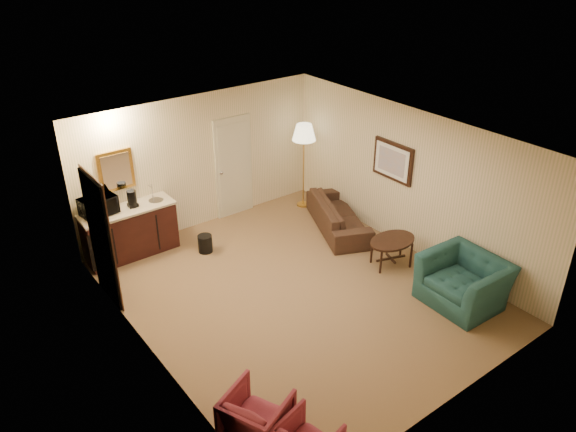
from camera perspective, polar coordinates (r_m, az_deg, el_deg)
name	(u,v)px	position (r m, az deg, el deg)	size (l,w,h in m)	color
ground	(297,292)	(9.22, 0.93, -7.68)	(6.00, 6.00, 0.00)	olive
room_walls	(263,181)	(8.85, -2.55, 3.53)	(5.02, 6.01, 2.61)	#FADEBB
wetbar_cabinet	(130,232)	(10.35, -15.74, -1.53)	(1.64, 0.58, 0.92)	black
sofa	(339,211)	(10.89, 5.18, 0.55)	(1.97, 0.58, 0.77)	black
teal_armchair	(465,274)	(9.12, 17.53, -5.64)	(1.20, 0.78, 1.05)	#1E4D4A
rose_chair_near	(257,414)	(6.82, -3.21, -19.47)	(0.69, 0.64, 0.71)	#953043
coffee_table	(391,252)	(9.92, 10.45, -3.64)	(0.89, 0.60, 0.51)	black
floor_lamp	(304,166)	(11.54, 1.59, 5.11)	(0.48, 0.48, 1.80)	gold
waste_bin	(205,244)	(10.30, -8.41, -2.79)	(0.26, 0.26, 0.33)	black
microwave	(98,204)	(10.00, -18.75, 1.17)	(0.58, 0.32, 0.39)	black
coffee_maker	(132,199)	(10.12, -15.57, 1.70)	(0.16, 0.16, 0.30)	black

